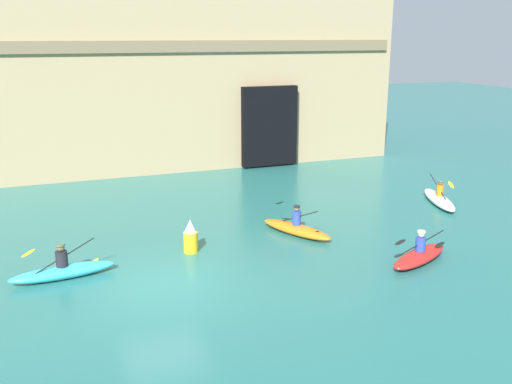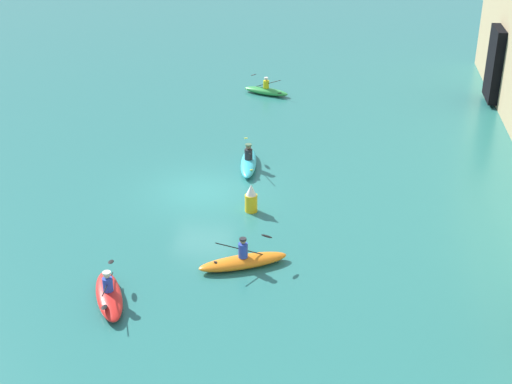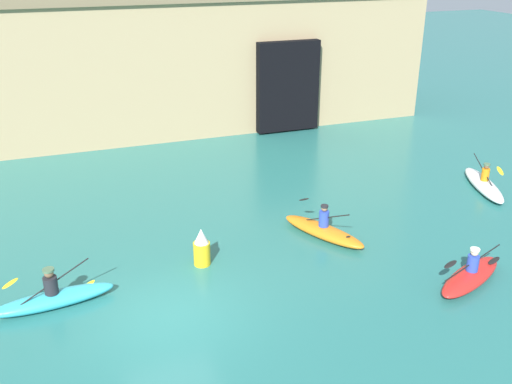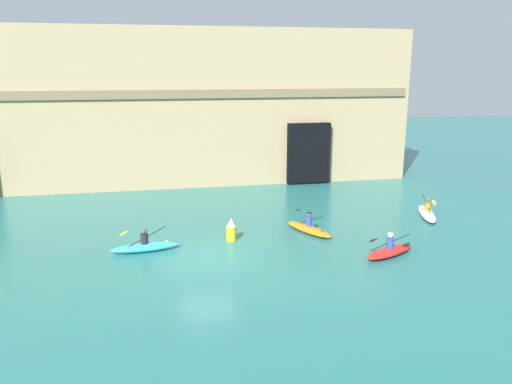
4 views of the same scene
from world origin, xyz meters
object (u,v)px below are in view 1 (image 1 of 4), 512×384
(kayak_cyan, at_px, (63,271))
(kayak_white, at_px, (439,199))
(marker_buoy, at_px, (191,237))
(kayak_orange, at_px, (296,228))
(kayak_red, at_px, (420,255))

(kayak_cyan, relative_size, kayak_white, 0.90)
(kayak_white, xyz_separation_m, marker_buoy, (-11.82, -1.79, 0.33))
(kayak_orange, distance_m, marker_buoy, 4.20)
(kayak_red, bearing_deg, kayak_cyan, 140.94)
(kayak_cyan, xyz_separation_m, kayak_orange, (8.42, 1.11, -0.02))
(kayak_white, bearing_deg, kayak_cyan, -60.99)
(kayak_cyan, bearing_deg, kayak_white, 2.94)
(kayak_cyan, relative_size, marker_buoy, 2.74)
(kayak_red, relative_size, marker_buoy, 2.53)
(kayak_red, height_order, kayak_orange, kayak_orange)
(kayak_white, relative_size, marker_buoy, 3.06)
(kayak_cyan, xyz_separation_m, kayak_red, (11.09, -2.81, -0.02))
(marker_buoy, bearing_deg, kayak_orange, 4.80)
(kayak_orange, bearing_deg, marker_buoy, 69.02)
(kayak_cyan, distance_m, marker_buoy, 4.32)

